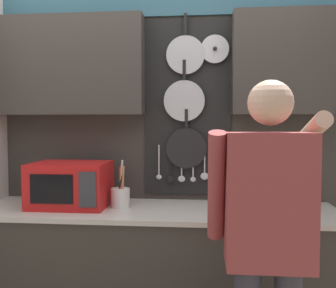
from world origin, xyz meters
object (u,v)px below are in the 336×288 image
(knife_block, at_px, (278,194))
(utensil_crock, at_px, (120,196))
(microwave, at_px, (71,184))
(person, at_px, (268,228))

(knife_block, xyz_separation_m, utensil_crock, (-0.99, 0.00, -0.03))
(microwave, xyz_separation_m, person, (1.15, -0.66, -0.07))
(microwave, height_order, person, person)
(microwave, distance_m, utensil_crock, 0.34)
(microwave, distance_m, knife_block, 1.32)
(knife_block, xyz_separation_m, person, (-0.17, -0.66, -0.04))
(person, bearing_deg, utensil_crock, 141.29)
(person, bearing_deg, knife_block, 75.64)
(microwave, relative_size, person, 0.30)
(knife_block, distance_m, utensil_crock, 0.99)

